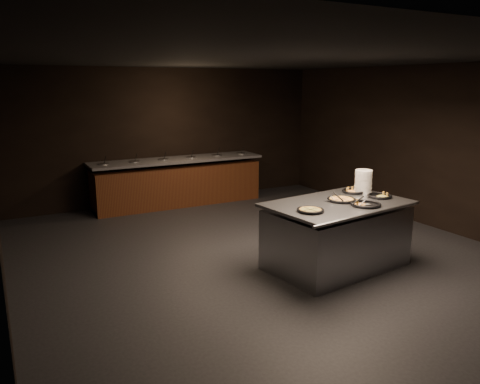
{
  "coord_description": "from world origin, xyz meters",
  "views": [
    {
      "loc": [
        -3.49,
        -5.76,
        2.54
      ],
      "look_at": [
        -0.24,
        0.3,
        0.96
      ],
      "focal_mm": 35.0,
      "sensor_mm": 36.0,
      "label": 1
    }
  ],
  "objects": [
    {
      "name": "plate_stack",
      "position": [
        1.43,
        -0.55,
        1.11
      ],
      "size": [
        0.26,
        0.26,
        0.34
      ],
      "primitive_type": "cylinder",
      "color": "silver",
      "rests_on": "serving_counter"
    },
    {
      "name": "salad_bar",
      "position": [
        0.0,
        3.56,
        0.44
      ],
      "size": [
        3.7,
        0.83,
        1.18
      ],
      "color": "#532E13",
      "rests_on": "ground"
    },
    {
      "name": "pan_cheese_whole",
      "position": [
        0.79,
        -0.81,
        0.96
      ],
      "size": [
        0.4,
        0.4,
        0.04
      ],
      "rotation": [
        0.0,
        0.0,
        0.12
      ],
      "color": "black",
      "rests_on": "serving_counter"
    },
    {
      "name": "server_right",
      "position": [
        0.8,
        -1.18,
        1.01
      ],
      "size": [
        0.29,
        0.09,
        0.14
      ],
      "rotation": [
        0.0,
        0.0,
        -0.08
      ],
      "color": "#A9ABB0",
      "rests_on": "serving_counter"
    },
    {
      "name": "pan_cheese_slices_b",
      "position": [
        0.91,
        -1.17,
        0.96
      ],
      "size": [
        0.41,
        0.41,
        0.04
      ],
      "rotation": [
        0.0,
        0.0,
        2.05
      ],
      "color": "black",
      "rests_on": "serving_counter"
    },
    {
      "name": "server_left",
      "position": [
        0.65,
        -0.84,
        1.01
      ],
      "size": [
        0.15,
        0.28,
        0.14
      ],
      "rotation": [
        0.0,
        0.0,
        2.0
      ],
      "color": "#A9ABB0",
      "rests_on": "serving_counter"
    },
    {
      "name": "pan_cheese_slices_a",
      "position": [
        1.3,
        -0.48,
        0.96
      ],
      "size": [
        0.34,
        0.34,
        0.04
      ],
      "rotation": [
        0.0,
        0.0,
        0.9
      ],
      "color": "black",
      "rests_on": "serving_counter"
    },
    {
      "name": "serving_counter",
      "position": [
        0.69,
        -0.85,
        0.45
      ],
      "size": [
        2.11,
        1.5,
        0.94
      ],
      "rotation": [
        0.0,
        0.0,
        0.13
      ],
      "color": "#A9ABB0",
      "rests_on": "ground"
    },
    {
      "name": "pan_veggie_whole",
      "position": [
        0.06,
        -1.07,
        0.96
      ],
      "size": [
        0.35,
        0.35,
        0.04
      ],
      "rotation": [
        0.0,
        0.0,
        0.06
      ],
      "color": "black",
      "rests_on": "serving_counter"
    },
    {
      "name": "pan_veggie_slices",
      "position": [
        1.43,
        -0.9,
        0.96
      ],
      "size": [
        0.35,
        0.35,
        0.04
      ],
      "rotation": [
        0.0,
        0.0,
        -0.62
      ],
      "color": "black",
      "rests_on": "serving_counter"
    },
    {
      "name": "room",
      "position": [
        0.0,
        0.0,
        1.45
      ],
      "size": [
        7.02,
        8.02,
        2.92
      ],
      "color": "black",
      "rests_on": "ground"
    }
  ]
}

